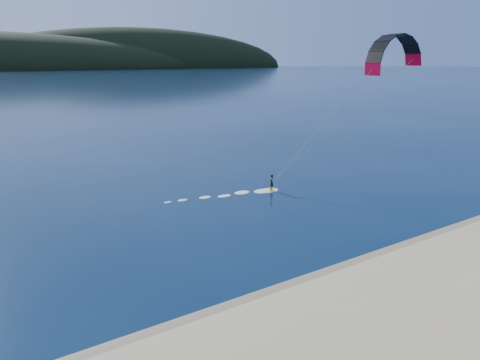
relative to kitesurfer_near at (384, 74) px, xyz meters
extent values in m
cube|color=#8E7152|center=(-23.24, -11.83, -10.73)|extent=(220.00, 2.50, 0.10)
ellipsoid|color=black|center=(236.76, 743.67, -10.78)|extent=(600.00, 240.00, 140.00)
cube|color=gold|center=(-9.95, 3.85, -10.74)|extent=(0.90, 1.25, 0.07)
imported|color=black|center=(-9.95, 3.85, -9.97)|extent=(0.57, 0.65, 1.49)
cylinder|color=gray|center=(-4.42, 1.66, -4.53)|extent=(0.02, 0.02, 15.28)
camera|label=1|loc=(-32.65, -26.84, 1.14)|focal=31.16mm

